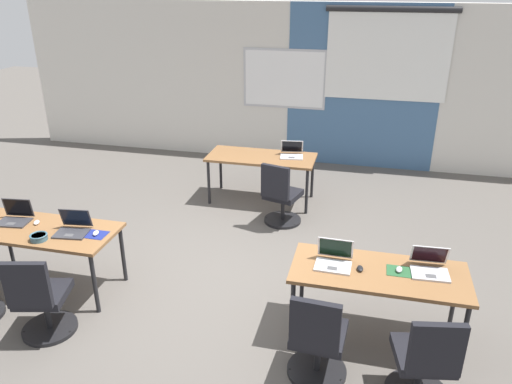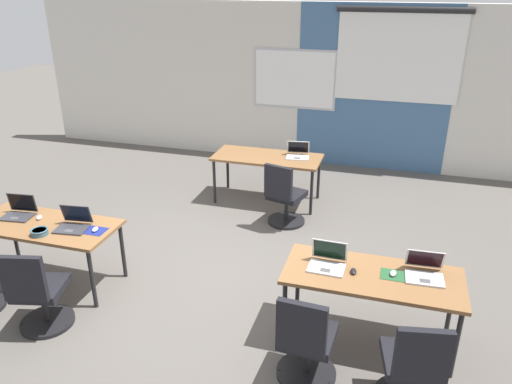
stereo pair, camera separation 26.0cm
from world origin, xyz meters
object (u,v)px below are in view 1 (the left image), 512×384
(desk_near_right, at_px, (379,277))
(chair_near_right_end, at_px, (424,366))
(chair_near_right_inner, at_px, (317,343))
(mouse_near_right_end, at_px, (399,269))
(desk_near_left, at_px, (43,234))
(laptop_near_left_end, at_px, (15,217))
(laptop_near_right_inner, at_px, (334,260))
(laptop_near_right_end, at_px, (430,267))
(mouse_near_right_inner, at_px, (360,268))
(mouse_near_left_end, at_px, (37,222))
(chair_near_left_inner, at_px, (41,303))
(laptop_near_left_inner, at_px, (73,228))
(mouse_near_left_inner, at_px, (96,233))
(chair_far_right, at_px, (281,199))
(laptop_far_right, at_px, (292,153))
(desk_far_center, at_px, (261,160))
(snack_bowl, at_px, (39,237))

(desk_near_right, bearing_deg, chair_near_right_end, -62.90)
(chair_near_right_inner, bearing_deg, mouse_near_right_end, -127.46)
(desk_near_left, xyz_separation_m, laptop_near_left_end, (-0.39, 0.09, 0.11))
(desk_near_right, bearing_deg, mouse_near_right_end, 11.94)
(desk_near_right, xyz_separation_m, laptop_near_right_inner, (-0.42, 0.02, 0.11))
(desk_near_left, bearing_deg, laptop_near_right_end, 1.43)
(mouse_near_right_inner, bearing_deg, laptop_near_right_inner, 170.18)
(chair_near_right_inner, distance_m, mouse_near_left_end, 3.28)
(desk_near_left, bearing_deg, chair_near_left_inner, -59.10)
(mouse_near_right_end, height_order, chair_near_left_inner, chair_near_left_inner)
(desk_near_left, xyz_separation_m, laptop_near_left_inner, (0.37, 0.01, 0.11))
(mouse_near_left_inner, bearing_deg, desk_near_left, -178.62)
(desk_near_right, distance_m, mouse_near_left_inner, 2.87)
(laptop_near_right_inner, bearing_deg, chair_near_left_inner, -162.34)
(desk_near_right, xyz_separation_m, mouse_near_right_end, (0.17, 0.04, 0.08))
(laptop_near_right_end, height_order, laptop_near_left_inner, laptop_near_left_inner)
(desk_near_right, bearing_deg, mouse_near_right_inner, -171.74)
(chair_near_right_end, height_order, mouse_near_left_inner, chair_near_right_end)
(laptop_near_right_inner, distance_m, mouse_near_left_inner, 2.45)
(laptop_near_right_inner, relative_size, mouse_near_right_inner, 3.19)
(laptop_near_right_inner, relative_size, chair_far_right, 0.37)
(mouse_near_right_inner, bearing_deg, mouse_near_left_end, 178.10)
(laptop_far_right, bearing_deg, desk_near_right, -74.41)
(desk_near_right, bearing_deg, desk_far_center, 122.01)
(desk_far_center, relative_size, mouse_near_left_inner, 14.52)
(mouse_near_left_end, bearing_deg, laptop_near_left_end, 179.79)
(chair_near_right_inner, distance_m, chair_near_right_end, 0.85)
(mouse_near_right_end, bearing_deg, laptop_near_left_end, 179.24)
(laptop_near_right_inner, height_order, laptop_far_right, laptop_near_right_inner)
(chair_near_right_end, bearing_deg, desk_far_center, -69.48)
(desk_near_right, bearing_deg, chair_near_right_inner, -123.66)
(laptop_near_right_inner, height_order, mouse_near_right_end, laptop_near_right_inner)
(laptop_near_right_end, bearing_deg, desk_near_left, 178.40)
(mouse_near_left_inner, xyz_separation_m, laptop_far_right, (1.56, 2.89, 0.03))
(snack_bowl, bearing_deg, desk_near_right, 3.68)
(chair_near_right_inner, relative_size, mouse_near_left_end, 8.07)
(mouse_near_left_inner, distance_m, laptop_far_right, 3.28)
(laptop_near_right_end, xyz_separation_m, chair_far_right, (-1.75, 2.00, -0.39))
(mouse_near_left_end, bearing_deg, chair_near_right_end, -11.90)
(laptop_near_left_inner, xyz_separation_m, chair_far_right, (1.82, 2.08, -0.39))
(desk_far_center, bearing_deg, desk_near_right, -57.99)
(desk_near_left, xyz_separation_m, desk_far_center, (1.75, 2.80, 0.00))
(desk_far_center, bearing_deg, laptop_near_right_end, -50.97)
(mouse_near_right_end, relative_size, mouse_near_left_end, 0.94)
(laptop_near_left_inner, bearing_deg, desk_near_left, 174.52)
(desk_near_right, bearing_deg, snack_bowl, -176.32)
(chair_near_right_end, bearing_deg, mouse_near_left_inner, -23.80)
(chair_near_right_inner, distance_m, mouse_near_left_inner, 2.54)
(laptop_near_right_inner, relative_size, laptop_near_right_end, 0.98)
(laptop_near_right_inner, xyz_separation_m, chair_far_right, (-0.89, 2.08, -0.39))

